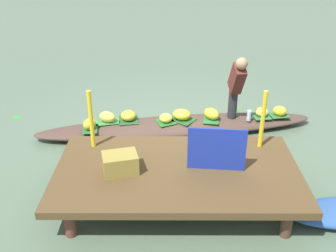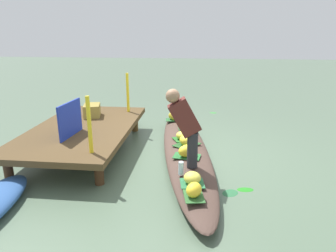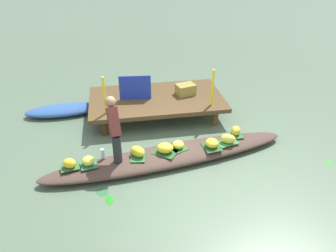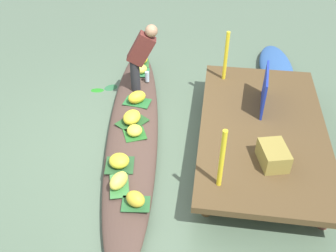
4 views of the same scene
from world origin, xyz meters
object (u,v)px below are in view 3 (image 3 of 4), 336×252
object	(u,v)px
market_banner	(135,88)
banana_bunch_0	(165,148)
banana_bunch_4	(212,143)
vendor_person	(114,126)
banana_bunch_2	(228,139)
banana_bunch_1	(138,151)
produce_crate	(186,89)
banana_bunch_3	(178,145)
banana_bunch_7	(69,163)
water_bottle	(103,153)
moored_boat	(64,110)
banana_bunch_5	(88,161)
banana_bunch_6	(236,131)
vendor_boat	(169,156)

from	to	relation	value
market_banner	banana_bunch_0	bearing A→B (deg)	-73.78
banana_bunch_4	vendor_person	world-z (taller)	vendor_person
banana_bunch_0	market_banner	size ratio (longest dim) A/B	0.43
banana_bunch_2	market_banner	xyz separation A→B (m)	(-1.69, 1.86, 0.43)
banana_bunch_1	produce_crate	bearing A→B (deg)	56.14
banana_bunch_3	vendor_person	xyz separation A→B (m)	(-1.21, -0.11, 0.60)
banana_bunch_0	banana_bunch_7	distance (m)	1.79
banana_bunch_4	water_bottle	world-z (taller)	water_bottle
moored_boat	banana_bunch_2	xyz separation A→B (m)	(3.47, -2.29, 0.23)
banana_bunch_5	produce_crate	size ratio (longest dim) A/B	0.53
banana_bunch_2	banana_bunch_3	size ratio (longest dim) A/B	1.29
banana_bunch_0	moored_boat	bearing A→B (deg)	131.98
banana_bunch_7	banana_bunch_6	bearing A→B (deg)	9.38
banana_bunch_5	vendor_person	size ratio (longest dim) A/B	0.19
banana_bunch_1	banana_bunch_5	world-z (taller)	banana_bunch_1
banana_bunch_4	banana_bunch_6	bearing A→B (deg)	29.89
vendor_boat	banana_bunch_3	bearing A→B (deg)	12.23
banana_bunch_3	market_banner	distance (m)	2.03
banana_bunch_1	banana_bunch_5	xyz separation A→B (m)	(-0.92, -0.12, -0.02)
banana_bunch_4	market_banner	xyz separation A→B (m)	(-1.33, 1.95, 0.44)
banana_bunch_3	banana_bunch_4	world-z (taller)	banana_bunch_4
banana_bunch_4	banana_bunch_7	world-z (taller)	banana_bunch_7
vendor_boat	banana_bunch_0	world-z (taller)	banana_bunch_0
market_banner	banana_bunch_2	bearing A→B (deg)	-42.57
banana_bunch_4	banana_bunch_6	xyz separation A→B (m)	(0.62, 0.36, 0.01)
banana_bunch_2	banana_bunch_7	size ratio (longest dim) A/B	1.25
banana_bunch_3	water_bottle	distance (m)	1.47
banana_bunch_3	banana_bunch_7	bearing A→B (deg)	-172.43
vendor_boat	banana_bunch_7	size ratio (longest dim) A/B	20.95
market_banner	vendor_boat	bearing A→B (deg)	-71.24
banana_bunch_1	banana_bunch_3	distance (m)	0.82
vendor_boat	produce_crate	bearing A→B (deg)	60.60
banana_bunch_6	vendor_boat	bearing A→B (deg)	-166.58
vendor_boat	banana_bunch_3	world-z (taller)	banana_bunch_3
moored_boat	banana_bunch_2	bearing A→B (deg)	-36.30
banana_bunch_1	water_bottle	bearing A→B (deg)	174.99
banana_bunch_4	banana_bunch_7	bearing A→B (deg)	-175.90
produce_crate	banana_bunch_5	bearing A→B (deg)	-136.56
banana_bunch_7	vendor_boat	bearing A→B (deg)	6.11
banana_bunch_7	water_bottle	bearing A→B (deg)	18.97
water_bottle	produce_crate	bearing A→B (deg)	44.51
banana_bunch_1	banana_bunch_5	size ratio (longest dim) A/B	1.33
moored_boat	banana_bunch_1	xyz separation A→B (m)	(1.63, -2.43, 0.23)
vendor_boat	moored_boat	world-z (taller)	vendor_boat
banana_bunch_1	market_banner	bearing A→B (deg)	85.77
banana_bunch_1	produce_crate	world-z (taller)	produce_crate
moored_boat	banana_bunch_6	xyz separation A→B (m)	(3.73, -2.02, 0.23)
vendor_boat	banana_bunch_0	bearing A→B (deg)	-171.56
banana_bunch_4	banana_bunch_0	bearing A→B (deg)	-178.68
banana_bunch_3	banana_bunch_6	xyz separation A→B (m)	(1.29, 0.28, 0.02)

